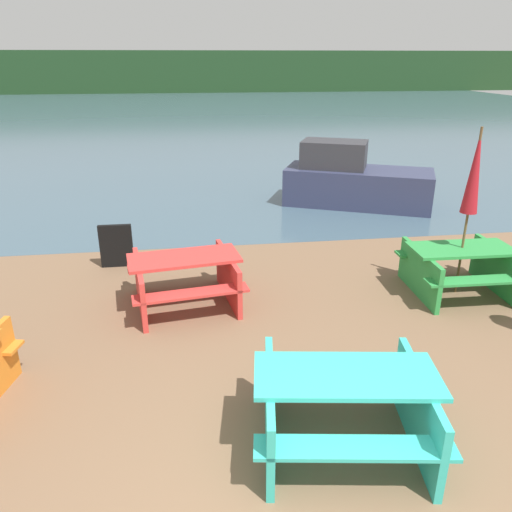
# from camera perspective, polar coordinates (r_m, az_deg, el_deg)

# --- Properties ---
(water) EXTENTS (60.00, 50.00, 0.00)m
(water) POSITION_cam_1_polar(r_m,az_deg,el_deg) (34.16, -6.92, 15.96)
(water) COLOR #425B6B
(water) RESTS_ON ground_plane
(far_treeline) EXTENTS (80.00, 1.60, 4.00)m
(far_treeline) POSITION_cam_1_polar(r_m,az_deg,el_deg) (54.00, -7.57, 20.15)
(far_treeline) COLOR #1E3D1E
(far_treeline) RESTS_ON water
(picnic_table_teal) EXTENTS (1.82, 1.60, 0.78)m
(picnic_table_teal) POSITION_cam_1_polar(r_m,az_deg,el_deg) (4.78, 10.07, -16.15)
(picnic_table_teal) COLOR #33B7A8
(picnic_table_teal) RESTS_ON ground_plane
(picnic_table_green) EXTENTS (1.55, 1.42, 0.74)m
(picnic_table_green) POSITION_cam_1_polar(r_m,az_deg,el_deg) (8.16, 22.22, -1.02)
(picnic_table_green) COLOR green
(picnic_table_green) RESTS_ON ground_plane
(picnic_table_red) EXTENTS (1.75, 1.60, 0.75)m
(picnic_table_red) POSITION_cam_1_polar(r_m,az_deg,el_deg) (7.25, -8.12, -2.29)
(picnic_table_red) COLOR red
(picnic_table_red) RESTS_ON ground_plane
(umbrella_crimson) EXTENTS (0.24, 0.24, 2.50)m
(umbrella_crimson) POSITION_cam_1_polar(r_m,az_deg,el_deg) (7.77, 23.70, 8.69)
(umbrella_crimson) COLOR brown
(umbrella_crimson) RESTS_ON ground_plane
(boat) EXTENTS (3.70, 2.64, 1.52)m
(boat) POSITION_cam_1_polar(r_m,az_deg,el_deg) (12.45, 11.07, 8.40)
(boat) COLOR #333856
(boat) RESTS_ON water
(signboard) EXTENTS (0.55, 0.08, 0.75)m
(signboard) POSITION_cam_1_polar(r_m,az_deg,el_deg) (8.86, -15.68, 1.12)
(signboard) COLOR black
(signboard) RESTS_ON ground_plane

